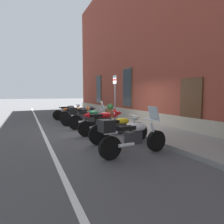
# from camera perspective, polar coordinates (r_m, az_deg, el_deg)

# --- Properties ---
(ground_plane) EXTENTS (140.00, 140.00, 0.00)m
(ground_plane) POSITION_cam_1_polar(r_m,az_deg,el_deg) (9.51, 0.07, -4.74)
(ground_plane) COLOR #424244
(sidewalk) EXTENTS (32.92, 2.32, 0.15)m
(sidewalk) POSITION_cam_1_polar(r_m,az_deg,el_deg) (10.02, 6.15, -3.84)
(sidewalk) COLOR slate
(sidewalk) RESTS_ON ground_plane
(lane_stripe) EXTENTS (32.92, 0.12, 0.01)m
(lane_stripe) POSITION_cam_1_polar(r_m,az_deg,el_deg) (8.73, -19.58, -5.93)
(lane_stripe) COLOR silver
(lane_stripe) RESTS_ON ground_plane
(brick_pub_facade) EXTENTS (26.92, 7.85, 10.57)m
(brick_pub_facade) POSITION_cam_1_polar(r_m,az_deg,el_deg) (13.67, 26.19, 20.11)
(brick_pub_facade) COLOR brown
(brick_pub_facade) RESTS_ON ground_plane
(motorcycle_grey_naked) EXTENTS (0.62, 2.13, 0.99)m
(motorcycle_grey_naked) POSITION_cam_1_polar(r_m,az_deg,el_deg) (12.98, -12.38, -0.02)
(motorcycle_grey_naked) COLOR black
(motorcycle_grey_naked) RESTS_ON ground_plane
(motorcycle_orange_sport) EXTENTS (0.63, 2.18, 0.99)m
(motorcycle_orange_sport) POSITION_cam_1_polar(r_m,az_deg,el_deg) (11.57, -9.71, -0.31)
(motorcycle_orange_sport) COLOR black
(motorcycle_orange_sport) RESTS_ON ground_plane
(motorcycle_black_sport) EXTENTS (0.67, 2.02, 1.07)m
(motorcycle_black_sport) POSITION_cam_1_polar(r_m,az_deg,el_deg) (10.28, -8.83, -0.80)
(motorcycle_black_sport) COLOR black
(motorcycle_black_sport) RESTS_ON ground_plane
(motorcycle_green_touring) EXTENTS (0.75, 2.04, 1.32)m
(motorcycle_green_touring) POSITION_cam_1_polar(r_m,az_deg,el_deg) (9.15, -6.99, -1.69)
(motorcycle_green_touring) COLOR black
(motorcycle_green_touring) RESTS_ON ground_plane
(motorcycle_red_sport) EXTENTS (0.62, 2.05, 1.06)m
(motorcycle_red_sport) POSITION_cam_1_polar(r_m,az_deg,el_deg) (7.80, -2.11, -2.68)
(motorcycle_red_sport) COLOR black
(motorcycle_red_sport) RESTS_ON ground_plane
(motorcycle_yellow_naked) EXTENTS (0.62, 2.14, 0.93)m
(motorcycle_yellow_naked) POSITION_cam_1_polar(r_m,az_deg,el_deg) (6.56, 2.31, -5.05)
(motorcycle_yellow_naked) COLOR black
(motorcycle_yellow_naked) RESTS_ON ground_plane
(motorcycle_silver_touring) EXTENTS (0.63, 2.14, 1.31)m
(motorcycle_silver_touring) POSITION_cam_1_polar(r_m,az_deg,el_deg) (5.21, 5.66, -6.99)
(motorcycle_silver_touring) COLOR black
(motorcycle_silver_touring) RESTS_ON ground_plane
(parking_sign) EXTENTS (0.36, 0.07, 2.51)m
(parking_sign) POSITION_cam_1_polar(r_m,az_deg,el_deg) (10.21, 0.85, 5.89)
(parking_sign) COLOR #4C4C51
(parking_sign) RESTS_ON sidewalk
(barrel_planter) EXTENTS (0.68, 0.68, 0.91)m
(barrel_planter) POSITION_cam_1_polar(r_m,az_deg,el_deg) (12.37, -0.51, -0.03)
(barrel_planter) COLOR brown
(barrel_planter) RESTS_ON sidewalk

